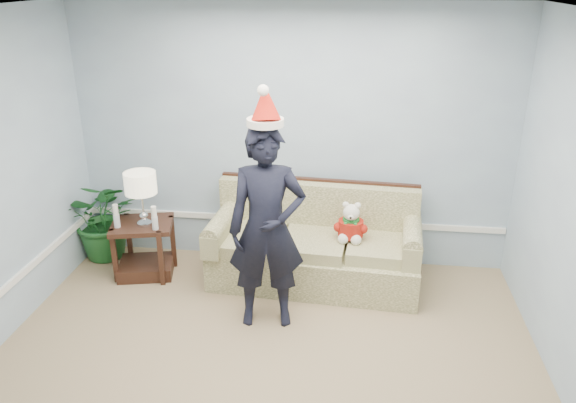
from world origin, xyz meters
The scene contains 10 objects.
room_shell centered at (0.00, 0.00, 1.35)m, with size 4.54×5.04×2.74m.
wainscot_trim centered at (-1.18, 1.18, 0.45)m, with size 4.49×4.99×0.06m.
sofa centered at (0.30, 2.07, 0.34)m, with size 2.12×1.02×0.96m.
side_table centered at (-1.46, 1.93, 0.23)m, with size 0.70×0.63×0.58m.
table_lamp centered at (-1.41, 1.89, 1.01)m, with size 0.31×0.31×0.56m.
candle_pair centered at (-1.46, 1.81, 0.69)m, with size 0.45×0.06×0.24m.
houseplant centered at (-2.00, 2.26, 0.46)m, with size 0.84×0.73×0.93m, color #1A5522.
man centered at (-0.06, 1.26, 0.91)m, with size 0.66×0.43×1.82m, color black.
santa_hat centered at (-0.06, 1.28, 1.96)m, with size 0.36×0.39×0.35m.
teddy_bear centered at (0.65, 1.97, 0.65)m, with size 0.26×0.28×0.40m.
Camera 1 is at (0.66, -3.01, 2.94)m, focal length 35.00 mm.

